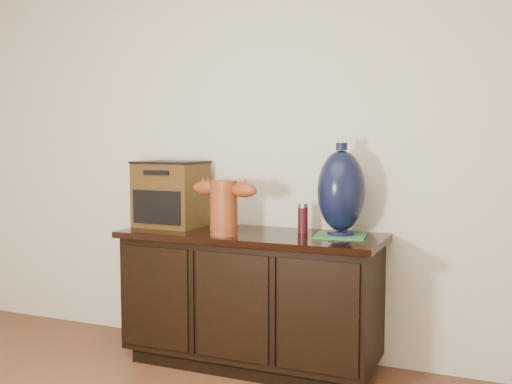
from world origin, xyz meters
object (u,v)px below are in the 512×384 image
at_px(terracotta_vessel, 224,205).
at_px(tv_radio, 171,194).
at_px(spray_can, 303,218).
at_px(lamp_base, 341,191).
at_px(sideboard, 251,298).

height_order(terracotta_vessel, tv_radio, tv_radio).
bearing_deg(spray_can, lamp_base, -8.49).
height_order(terracotta_vessel, lamp_base, lamp_base).
distance_m(tv_radio, spray_can, 0.81).
xyz_separation_m(terracotta_vessel, tv_radio, (-0.44, 0.19, 0.03)).
height_order(sideboard, spray_can, spray_can).
bearing_deg(lamp_base, sideboard, -171.75).
relative_size(sideboard, terracotta_vessel, 3.49).
relative_size(tv_radio, spray_can, 2.43).
bearing_deg(tv_radio, terracotta_vessel, -21.04).
bearing_deg(spray_can, terracotta_vessel, -145.70).
bearing_deg(lamp_base, spray_can, 171.51).
bearing_deg(lamp_base, terracotta_vessel, -159.92).
relative_size(terracotta_vessel, spray_can, 2.57).
xyz_separation_m(lamp_base, spray_can, (-0.22, 0.03, -0.16)).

